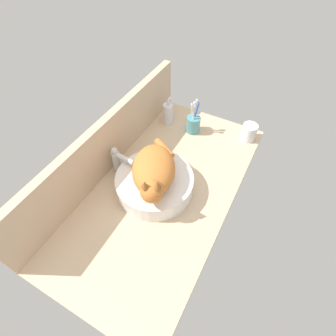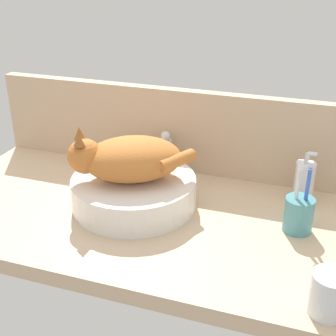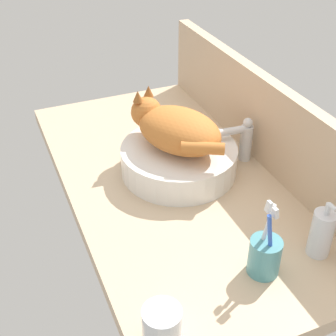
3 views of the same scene
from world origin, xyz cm
name	(u,v)px [view 2 (image 2 of 3)]	position (x,y,z in cm)	size (l,w,h in cm)	color
ground_plane	(140,217)	(0.00, 0.00, -2.00)	(112.36, 58.89, 4.00)	#D1B28E
backsplash_panel	(173,130)	(0.00, 27.64, 12.51)	(112.36, 3.60, 25.01)	#CCAD8C
sink_basin	(134,192)	(-2.44, 2.29, 3.98)	(32.53, 32.53, 7.97)	white
cat	(127,158)	(-3.61, 1.59, 13.72)	(30.21, 26.60, 14.00)	#CC7533
faucet	(164,153)	(-0.89, 21.71, 7.30)	(3.69, 11.86, 13.60)	silver
soap_dispenser	(304,182)	(39.42, 18.39, 5.88)	(5.22, 5.22, 14.76)	silver
toothbrush_cup	(299,213)	(39.42, 3.74, 4.76)	(6.98, 6.98, 18.67)	teal
water_glass	(329,296)	(47.24, -23.16, 3.84)	(7.45, 7.45, 8.59)	white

